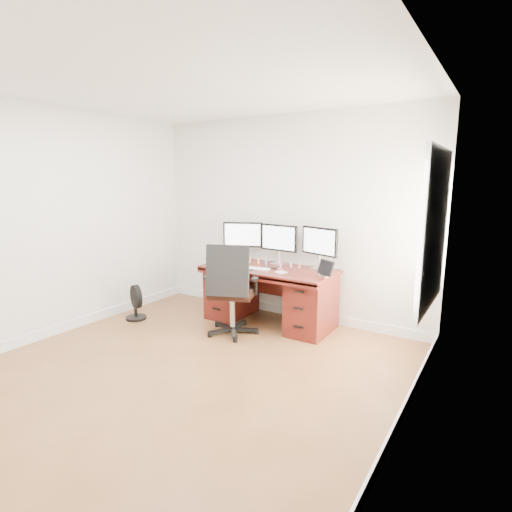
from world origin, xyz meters
The scene contains 21 objects.
ground centered at (0.00, 0.00, 0.00)m, with size 4.50×4.50×0.00m, color brown.
back_wall centered at (0.00, 2.25, 1.35)m, with size 4.00×0.10×2.70m, color white.
right_wall centered at (2.00, 0.11, 1.35)m, with size 0.10×4.50×2.70m.
desk centered at (0.00, 1.83, 0.40)m, with size 1.70×0.80×0.75m.
office_chair centered at (-0.17, 1.22, 0.37)m, with size 0.79×0.79×1.14m.
floor_fan centered at (-1.60, 0.98, 0.23)m, with size 0.32×0.27×0.47m.
monitor_left centered at (-0.58, 2.07, 1.09)m, with size 0.51×0.26×0.53m.
monitor_center centered at (0.00, 2.07, 1.09)m, with size 0.55×0.16×0.53m.
monitor_right centered at (0.58, 2.07, 1.09)m, with size 0.53×0.20×0.53m.
tablet_left centered at (-0.76, 1.75, 0.84)m, with size 0.23×0.19×0.19m.
tablet_right centered at (0.80, 1.75, 0.84)m, with size 0.24×0.17×0.19m.
keyboard centered at (-0.05, 1.65, 0.76)m, with size 0.27×0.12×0.01m, color silver.
trackpad centered at (0.27, 1.64, 0.76)m, with size 0.13×0.13×0.01m, color #B6B8BD.
drawing_tablet centered at (-0.21, 1.58, 0.76)m, with size 0.25×0.16×0.01m, color black.
phone centered at (0.05, 1.82, 0.76)m, with size 0.13×0.07×0.01m, color black.
figurine_yellow centered at (-0.38, 1.95, 0.79)m, with size 0.03×0.03×0.07m.
figurine_orange centered at (-0.25, 1.95, 0.79)m, with size 0.03×0.03×0.07m.
figurine_blue centered at (-0.13, 1.95, 0.79)m, with size 0.03×0.03×0.07m.
figurine_pink centered at (0.10, 1.95, 0.79)m, with size 0.03×0.03×0.07m.
figurine_purple centered at (0.25, 1.95, 0.79)m, with size 0.03×0.03×0.07m.
figurine_brown centered at (0.36, 1.95, 0.79)m, with size 0.03×0.03×0.07m.
Camera 1 is at (2.54, -2.51, 1.85)m, focal length 28.00 mm.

